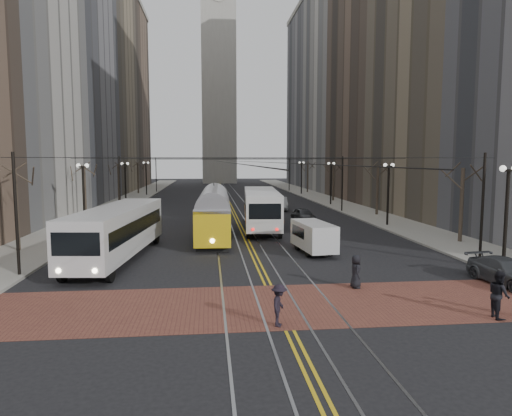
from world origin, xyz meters
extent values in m
plane|color=black|center=(0.00, 0.00, 0.00)|extent=(260.00, 260.00, 0.00)
cube|color=gray|center=(-15.00, 45.00, 0.07)|extent=(5.00, 140.00, 0.15)
cube|color=gray|center=(15.00, 45.00, 0.07)|extent=(5.00, 140.00, 0.15)
cube|color=brown|center=(0.00, -4.00, 0.01)|extent=(25.00, 6.00, 0.01)
cube|color=gray|center=(0.00, 45.00, 0.00)|extent=(4.80, 130.00, 0.02)
cube|color=gold|center=(0.00, 45.00, 0.01)|extent=(0.42, 130.00, 0.01)
cube|color=slate|center=(-25.50, 46.00, 17.00)|extent=(16.00, 20.00, 34.00)
cube|color=#83735A|center=(-27.50, 66.00, 26.00)|extent=(20.00, 20.00, 52.00)
cube|color=brown|center=(-25.50, 86.00, 20.00)|extent=(16.00, 20.00, 40.00)
cube|color=brown|center=(25.50, 46.00, 17.00)|extent=(16.00, 20.00, 34.00)
cube|color=#B7B3AC|center=(27.50, 66.00, 26.00)|extent=(20.00, 20.00, 52.00)
cube|color=slate|center=(25.50, 86.00, 20.00)|extent=(16.00, 20.00, 40.00)
cube|color=#B2AFA5|center=(0.00, 102.00, 28.00)|extent=(9.00, 9.00, 56.00)
cylinder|color=black|center=(-13.70, 18.00, 2.80)|extent=(0.20, 0.20, 5.60)
cylinder|color=black|center=(-13.70, 38.00, 2.80)|extent=(0.20, 0.20, 5.60)
cylinder|color=black|center=(-13.70, 58.00, 2.80)|extent=(0.20, 0.20, 5.60)
cylinder|color=black|center=(13.70, 1.00, 2.80)|extent=(0.20, 0.20, 5.60)
cylinder|color=black|center=(13.70, 18.00, 2.80)|extent=(0.20, 0.20, 5.60)
cylinder|color=black|center=(13.70, 38.00, 2.80)|extent=(0.20, 0.20, 5.60)
cylinder|color=black|center=(13.70, 58.00, 2.80)|extent=(0.20, 0.20, 5.60)
cylinder|color=#382D23|center=(-15.70, 9.00, 2.80)|extent=(0.28, 0.28, 5.60)
cylinder|color=#382D23|center=(-15.70, 26.00, 2.80)|extent=(0.28, 0.28, 5.60)
cylinder|color=#382D23|center=(-15.70, 44.00, 2.80)|extent=(0.28, 0.28, 5.60)
cylinder|color=#382D23|center=(-15.70, 62.00, 2.80)|extent=(0.28, 0.28, 5.60)
cylinder|color=#382D23|center=(15.70, 9.00, 2.80)|extent=(0.28, 0.28, 5.60)
cylinder|color=#382D23|center=(15.70, 26.00, 2.80)|extent=(0.28, 0.28, 5.60)
cylinder|color=#382D23|center=(15.70, 44.00, 2.80)|extent=(0.28, 0.28, 5.60)
cylinder|color=#382D23|center=(15.70, 62.00, 2.80)|extent=(0.28, 0.28, 5.60)
cylinder|color=black|center=(-1.50, 45.00, 6.00)|extent=(0.03, 120.00, 0.03)
cylinder|color=black|center=(1.50, 45.00, 6.00)|extent=(0.03, 120.00, 0.03)
cylinder|color=black|center=(-12.90, 2.00, 3.30)|extent=(0.16, 0.16, 6.60)
cylinder|color=black|center=(-12.90, 30.00, 3.30)|extent=(0.16, 0.16, 6.60)
cylinder|color=black|center=(-12.90, 66.00, 3.30)|extent=(0.16, 0.16, 6.60)
cylinder|color=black|center=(12.90, 2.00, 3.30)|extent=(0.16, 0.16, 6.60)
cylinder|color=black|center=(12.90, 30.00, 3.30)|extent=(0.16, 0.16, 6.60)
cylinder|color=black|center=(12.90, 66.00, 3.30)|extent=(0.16, 0.16, 6.60)
cube|color=silver|center=(-8.54, 5.90, 1.63)|extent=(4.07, 13.29, 3.27)
cube|color=gold|center=(-2.50, 13.48, 1.56)|extent=(2.84, 13.32, 3.12)
cube|color=silver|center=(1.80, 17.85, 1.72)|extent=(3.78, 13.34, 3.44)
cube|color=silver|center=(4.00, 6.53, 1.03)|extent=(2.30, 4.82, 2.06)
imported|color=#3A3D41|center=(6.57, 22.09, 0.68)|extent=(2.20, 4.17, 1.35)
imported|color=#95989C|center=(5.86, 32.72, 0.81)|extent=(2.16, 5.05, 1.62)
imported|color=#45494E|center=(11.80, -2.00, 0.65)|extent=(2.29, 4.63, 1.30)
imported|color=black|center=(4.15, -1.82, 0.82)|extent=(0.59, 0.84, 1.61)
imported|color=black|center=(8.37, -6.50, 0.94)|extent=(0.82, 0.99, 1.87)
imported|color=black|center=(-0.32, -6.50, 0.81)|extent=(0.89, 1.17, 1.59)
camera|label=1|loc=(-2.86, -22.77, 6.18)|focal=32.00mm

